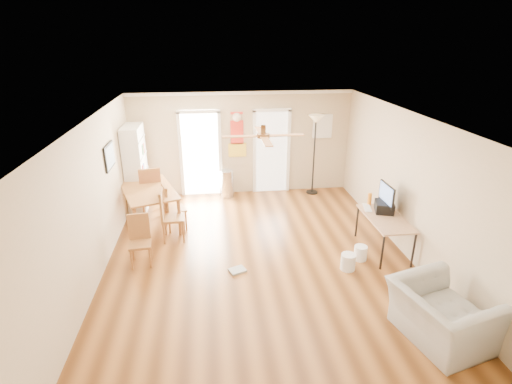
{
  "coord_description": "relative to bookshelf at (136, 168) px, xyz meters",
  "views": [
    {
      "loc": [
        -0.81,
        -6.01,
        3.84
      ],
      "look_at": [
        0.0,
        0.6,
        1.15
      ],
      "focal_mm": 27.26,
      "sensor_mm": 36.0,
      "label": 1
    }
  ],
  "objects": [
    {
      "name": "floor",
      "position": [
        2.53,
        -2.79,
        -0.99
      ],
      "size": [
        7.0,
        7.0,
        0.0
      ],
      "primitive_type": "plane",
      "color": "brown",
      "rests_on": "ground"
    },
    {
      "name": "ceiling",
      "position": [
        2.53,
        -2.79,
        1.61
      ],
      "size": [
        5.5,
        7.0,
        0.0
      ],
      "primitive_type": null,
      "color": "silver",
      "rests_on": "floor"
    },
    {
      "name": "wall_back",
      "position": [
        2.53,
        0.71,
        0.31
      ],
      "size": [
        5.5,
        0.04,
        2.6
      ],
      "primitive_type": null,
      "color": "beige",
      "rests_on": "floor"
    },
    {
      "name": "wall_front",
      "position": [
        2.53,
        -6.29,
        0.31
      ],
      "size": [
        5.5,
        0.04,
        2.6
      ],
      "primitive_type": null,
      "color": "beige",
      "rests_on": "floor"
    },
    {
      "name": "wall_left",
      "position": [
        -0.22,
        -2.79,
        0.31
      ],
      "size": [
        0.04,
        7.0,
        2.6
      ],
      "primitive_type": null,
      "color": "beige",
      "rests_on": "floor"
    },
    {
      "name": "wall_right",
      "position": [
        5.28,
        -2.79,
        0.31
      ],
      "size": [
        0.04,
        7.0,
        2.6
      ],
      "primitive_type": null,
      "color": "beige",
      "rests_on": "floor"
    },
    {
      "name": "crown_molding",
      "position": [
        2.53,
        -2.79,
        1.57
      ],
      "size": [
        5.5,
        7.0,
        0.08
      ],
      "primitive_type": null,
      "color": "white",
      "rests_on": "wall_back"
    },
    {
      "name": "kitchen_doorway",
      "position": [
        1.48,
        0.7,
        0.06
      ],
      "size": [
        0.9,
        0.1,
        2.1
      ],
      "primitive_type": null,
      "color": "white",
      "rests_on": "wall_back"
    },
    {
      "name": "bathroom_doorway",
      "position": [
        3.28,
        0.7,
        0.06
      ],
      "size": [
        0.8,
        0.1,
        2.1
      ],
      "primitive_type": null,
      "color": "white",
      "rests_on": "wall_back"
    },
    {
      "name": "wall_decal",
      "position": [
        2.41,
        0.69,
        0.56
      ],
      "size": [
        0.46,
        0.03,
        1.1
      ],
      "primitive_type": "cube",
      "color": "red",
      "rests_on": "wall_back"
    },
    {
      "name": "ac_grille",
      "position": [
        4.58,
        0.68,
        0.71
      ],
      "size": [
        0.5,
        0.04,
        0.6
      ],
      "primitive_type": "cube",
      "color": "white",
      "rests_on": "wall_back"
    },
    {
      "name": "framed_poster",
      "position": [
        -0.19,
        -1.39,
        0.71
      ],
      "size": [
        0.04,
        0.66,
        0.48
      ],
      "primitive_type": "cube",
      "color": "black",
      "rests_on": "wall_left"
    },
    {
      "name": "ceiling_fan",
      "position": [
        2.53,
        -3.09,
        1.44
      ],
      "size": [
        1.24,
        1.24,
        0.2
      ],
      "primitive_type": null,
      "color": "#593819",
      "rests_on": "ceiling"
    },
    {
      "name": "bookshelf",
      "position": [
        0.0,
        0.0,
        0.0
      ],
      "size": [
        0.57,
        0.95,
        1.98
      ],
      "primitive_type": null,
      "rotation": [
        0.0,
        0.0,
        -0.2
      ],
      "color": "silver",
      "rests_on": "floor"
    },
    {
      "name": "dining_table",
      "position": [
        0.38,
        -0.94,
        -0.58
      ],
      "size": [
        1.47,
        1.88,
        0.82
      ],
      "primitive_type": null,
      "rotation": [
        0.0,
        0.0,
        0.33
      ],
      "color": "#A46535",
      "rests_on": "floor"
    },
    {
      "name": "dining_chair_right_a",
      "position": [
        0.93,
        -1.2,
        -0.49
      ],
      "size": [
        0.52,
        0.52,
        1.0
      ],
      "primitive_type": null,
      "rotation": [
        0.0,
        0.0,
        1.88
      ],
      "color": "#A36934",
      "rests_on": "floor"
    },
    {
      "name": "dining_chair_right_b",
      "position": [
        0.93,
        -1.68,
        -0.46
      ],
      "size": [
        0.44,
        0.44,
        1.05
      ],
      "primitive_type": null,
      "rotation": [
        0.0,
        0.0,
        1.59
      ],
      "color": "#A26B34",
      "rests_on": "floor"
    },
    {
      "name": "dining_chair_near",
      "position": [
        0.41,
        -2.56,
        -0.53
      ],
      "size": [
        0.41,
        0.41,
        0.92
      ],
      "primitive_type": null,
      "rotation": [
        0.0,
        0.0,
        0.1
      ],
      "color": "#986231",
      "rests_on": "floor"
    },
    {
      "name": "dining_chair_far",
      "position": [
        0.33,
        -0.34,
        -0.42
      ],
      "size": [
        0.55,
        0.55,
        1.13
      ],
      "primitive_type": null,
      "rotation": [
        0.0,
        0.0,
        3.35
      ],
      "color": "#94572F",
      "rests_on": "floor"
    },
    {
      "name": "trash_can",
      "position": [
        2.11,
        0.41,
        -0.63
      ],
      "size": [
        0.39,
        0.39,
        0.71
      ],
      "primitive_type": "cylinder",
      "rotation": [
        0.0,
        0.0,
        -0.21
      ],
      "color": "#B8B8BB",
      "rests_on": "floor"
    },
    {
      "name": "torchiere_lamp",
      "position": [
        4.33,
        0.41,
        0.03
      ],
      "size": [
        0.43,
        0.43,
        2.04
      ],
      "primitive_type": null,
      "rotation": [
        0.0,
        0.0,
        -0.13
      ],
      "color": "black",
      "rests_on": "floor"
    },
    {
      "name": "computer_desk",
      "position": [
        4.91,
        -2.63,
        -0.64
      ],
      "size": [
        0.65,
        1.3,
        0.7
      ],
      "primitive_type": null,
      "color": "tan",
      "rests_on": "floor"
    },
    {
      "name": "imac",
      "position": [
        5.0,
        -2.36,
        -0.01
      ],
      "size": [
        0.1,
        0.6,
        0.56
      ],
      "primitive_type": null,
      "rotation": [
        0.0,
        0.0,
        -0.03
      ],
      "color": "black",
      "rests_on": "computer_desk"
    },
    {
      "name": "keyboard",
      "position": [
        4.73,
        -2.18,
        -0.28
      ],
      "size": [
        0.21,
        0.41,
        0.01
      ],
      "primitive_type": "cube",
      "rotation": [
        0.0,
        0.0,
        -0.22
      ],
      "color": "silver",
      "rests_on": "computer_desk"
    },
    {
      "name": "printer",
      "position": [
        4.98,
        -2.38,
        -0.19
      ],
      "size": [
        0.43,
        0.47,
        0.2
      ],
      "primitive_type": "cube",
      "rotation": [
        0.0,
        0.0,
        -0.29
      ],
      "color": "black",
      "rests_on": "computer_desk"
    },
    {
      "name": "orange_bottle",
      "position": [
        4.83,
        -2.02,
        -0.17
      ],
      "size": [
        0.09,
        0.09,
        0.24
      ],
      "primitive_type": "cylinder",
      "rotation": [
        0.0,
        0.0,
        0.15
      ],
      "color": "orange",
      "rests_on": "computer_desk"
    },
    {
      "name": "wastebasket_a",
      "position": [
        4.04,
        -3.18,
        -0.84
      ],
      "size": [
        0.28,
        0.28,
        0.3
      ],
      "primitive_type": "cylinder",
      "rotation": [
        0.0,
        0.0,
        -0.08
      ],
      "color": "silver",
      "rests_on": "floor"
    },
    {
      "name": "wastebasket_b",
      "position": [
        4.38,
        -2.89,
        -0.85
      ],
      "size": [
        0.24,
        0.24,
        0.27
      ],
      "primitive_type": "cylinder",
      "rotation": [
        0.0,
        0.0,
        0.03
      ],
      "color": "white",
      "rests_on": "floor"
    },
    {
      "name": "floor_cloth",
      "position": [
        2.1,
        -3.01,
        -0.97
      ],
      "size": [
        0.34,
        0.31,
        0.04
      ],
      "primitive_type": "cube",
      "rotation": [
        0.0,
        0.0,
        0.39
      ],
      "color": "gray",
      "rests_on": "floor"
    },
    {
      "name": "armchair",
      "position": [
        4.68,
        -4.95,
        -0.6
      ],
      "size": [
        1.3,
        1.41,
        0.77
      ],
      "primitive_type": "imported",
      "rotation": [
        0.0,
        0.0,
        1.82
      ],
      "color": "#9E9E99",
      "rests_on": "floor"
    }
  ]
}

